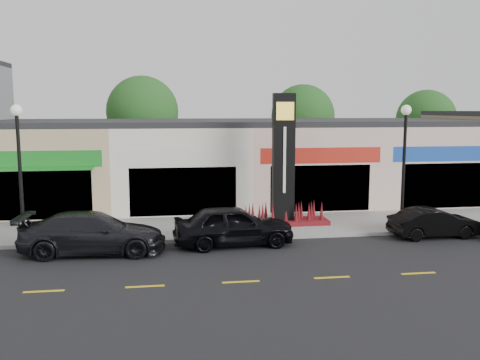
# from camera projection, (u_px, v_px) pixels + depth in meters

# --- Properties ---
(ground) EXTENTS (120.00, 120.00, 0.00)m
(ground) POSITION_uv_depth(u_px,v_px,m) (230.00, 255.00, 19.05)
(ground) COLOR black
(ground) RESTS_ON ground
(sidewalk) EXTENTS (52.00, 4.30, 0.15)m
(sidewalk) POSITION_uv_depth(u_px,v_px,m) (218.00, 227.00, 23.31)
(sidewalk) COLOR gray
(sidewalk) RESTS_ON ground
(curb) EXTENTS (52.00, 0.20, 0.15)m
(curb) POSITION_uv_depth(u_px,v_px,m) (223.00, 239.00, 21.10)
(curb) COLOR gray
(curb) RESTS_ON ground
(shop_beige) EXTENTS (7.00, 10.85, 4.80)m
(shop_beige) POSITION_uv_depth(u_px,v_px,m) (56.00, 163.00, 28.77)
(shop_beige) COLOR tan
(shop_beige) RESTS_ON ground
(shop_cream) EXTENTS (7.00, 10.01, 4.80)m
(shop_cream) POSITION_uv_depth(u_px,v_px,m) (180.00, 161.00, 29.76)
(shop_cream) COLOR silver
(shop_cream) RESTS_ON ground
(shop_pink_w) EXTENTS (7.00, 10.01, 4.80)m
(shop_pink_w) POSITION_uv_depth(u_px,v_px,m) (297.00, 160.00, 30.73)
(shop_pink_w) COLOR #C8A598
(shop_pink_w) RESTS_ON ground
(shop_pink_e) EXTENTS (7.00, 10.01, 4.80)m
(shop_pink_e) POSITION_uv_depth(u_px,v_px,m) (406.00, 158.00, 31.71)
(shop_pink_e) COLOR #C8A598
(shop_pink_e) RESTS_ON ground
(tree_rear_west) EXTENTS (5.20, 5.20, 7.83)m
(tree_rear_west) POSITION_uv_depth(u_px,v_px,m) (142.00, 112.00, 36.88)
(tree_rear_west) COLOR #382619
(tree_rear_west) RESTS_ON ground
(tree_rear_mid) EXTENTS (4.80, 4.80, 7.29)m
(tree_rear_mid) POSITION_uv_depth(u_px,v_px,m) (303.00, 116.00, 38.60)
(tree_rear_mid) COLOR #382619
(tree_rear_mid) RESTS_ON ground
(tree_rear_east) EXTENTS (4.60, 4.60, 6.94)m
(tree_rear_east) POSITION_uv_depth(u_px,v_px,m) (426.00, 119.00, 40.03)
(tree_rear_east) COLOR #382619
(tree_rear_east) RESTS_ON ground
(lamp_west_near) EXTENTS (0.44, 0.44, 5.47)m
(lamp_west_near) POSITION_uv_depth(u_px,v_px,m) (19.00, 160.00, 19.90)
(lamp_west_near) COLOR black
(lamp_west_near) RESTS_ON sidewalk
(lamp_east_near) EXTENTS (0.44, 0.44, 5.47)m
(lamp_east_near) POSITION_uv_depth(u_px,v_px,m) (404.00, 154.00, 22.13)
(lamp_east_near) COLOR black
(lamp_east_near) RESTS_ON sidewalk
(pylon_sign) EXTENTS (4.20, 1.30, 6.00)m
(pylon_sign) POSITION_uv_depth(u_px,v_px,m) (283.00, 179.00, 23.27)
(pylon_sign) COLOR #5C0F1C
(pylon_sign) RESTS_ON sidewalk
(car_dark_sedan) EXTENTS (2.48, 5.53, 1.57)m
(car_dark_sedan) POSITION_uv_depth(u_px,v_px,m) (93.00, 233.00, 19.21)
(car_dark_sedan) COLOR black
(car_dark_sedan) RESTS_ON ground
(car_black_sedan) EXTENTS (2.24, 4.92, 1.64)m
(car_black_sedan) POSITION_uv_depth(u_px,v_px,m) (233.00, 225.00, 20.33)
(car_black_sedan) COLOR black
(car_black_sedan) RESTS_ON ground
(car_black_conv) EXTENTS (1.50, 3.87, 1.26)m
(car_black_conv) POSITION_uv_depth(u_px,v_px,m) (434.00, 223.00, 21.65)
(car_black_conv) COLOR black
(car_black_conv) RESTS_ON ground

